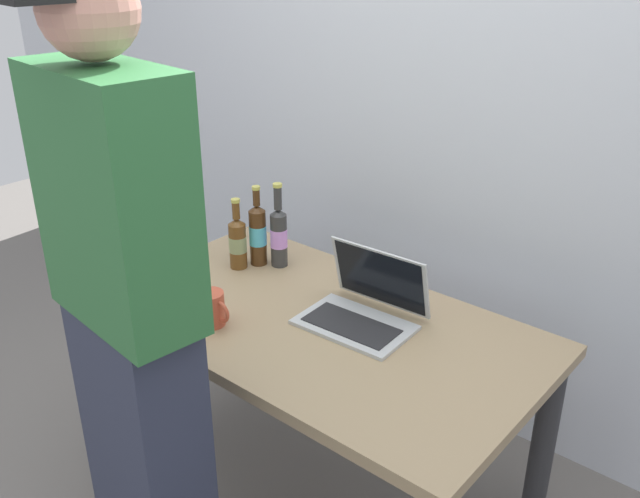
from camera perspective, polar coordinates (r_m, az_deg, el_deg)
ground_plane at (r=2.62m, az=-0.23°, el=-19.21°), size 8.00×8.00×0.00m
desk at (r=2.24m, az=-0.25°, el=-8.25°), size 1.42×0.81×0.70m
laptop at (r=2.17m, az=3.70°, el=-4.71°), size 0.36×0.30×0.22m
beer_bottle_green at (r=2.51m, az=-5.18°, el=1.30°), size 0.06×0.06×0.30m
beer_bottle_brown at (r=2.49m, az=-3.44°, el=1.19°), size 0.06×0.06×0.32m
beer_bottle_amber at (r=2.49m, az=-6.84°, el=0.63°), size 0.06×0.06×0.26m
person_figure at (r=1.73m, az=-15.29°, el=-6.91°), size 0.43×0.30×1.81m
coffee_mug at (r=2.16m, az=-9.00°, el=-4.91°), size 0.13×0.09×0.11m
back_wall at (r=2.58m, az=11.34°, el=12.77°), size 6.00×0.10×2.60m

